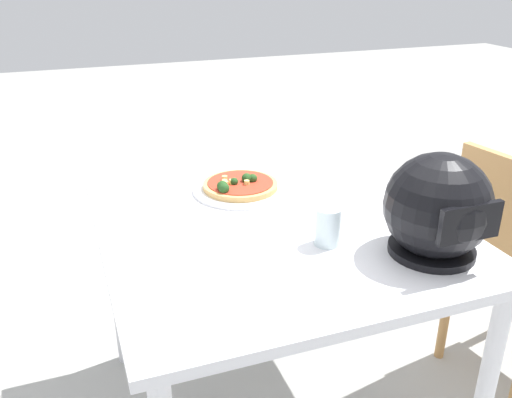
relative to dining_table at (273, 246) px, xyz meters
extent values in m
cube|color=white|center=(0.00, 0.00, 0.07)|extent=(1.00, 1.07, 0.03)
cylinder|color=white|center=(-0.44, -0.48, -0.31)|extent=(0.05, 0.05, 0.74)
cylinder|color=white|center=(0.44, -0.48, -0.31)|extent=(0.05, 0.05, 0.74)
cylinder|color=white|center=(-0.44, 0.48, -0.31)|extent=(0.05, 0.05, 0.74)
cylinder|color=white|center=(0.02, -0.24, 0.09)|extent=(0.31, 0.31, 0.01)
cylinder|color=tan|center=(0.02, -0.24, 0.11)|extent=(0.25, 0.25, 0.02)
cylinder|color=red|center=(0.02, -0.24, 0.12)|extent=(0.22, 0.22, 0.00)
sphere|color=#234C1E|center=(-0.02, -0.24, 0.13)|extent=(0.03, 0.03, 0.03)
sphere|color=#234C1E|center=(0.05, -0.23, 0.13)|extent=(0.03, 0.03, 0.03)
sphere|color=#234C1E|center=(0.00, -0.24, 0.13)|extent=(0.03, 0.03, 0.03)
sphere|color=#234C1E|center=(0.10, -0.20, 0.13)|extent=(0.03, 0.03, 0.03)
sphere|color=#234C1E|center=(0.10, -0.18, 0.13)|extent=(0.04, 0.04, 0.04)
cylinder|color=#E0D172|center=(0.07, -0.25, 0.13)|extent=(0.02, 0.02, 0.01)
cylinder|color=#E0D172|center=(0.07, -0.27, 0.13)|extent=(0.03, 0.03, 0.01)
cylinder|color=#E0D172|center=(0.05, -0.24, 0.13)|extent=(0.03, 0.03, 0.01)
cylinder|color=#E0D172|center=(0.08, -0.23, 0.13)|extent=(0.03, 0.03, 0.01)
cylinder|color=#E0D172|center=(0.01, -0.21, 0.13)|extent=(0.03, 0.03, 0.01)
sphere|color=black|center=(-0.32, 0.32, 0.22)|extent=(0.27, 0.27, 0.27)
cylinder|color=black|center=(-0.32, 0.32, 0.10)|extent=(0.22, 0.22, 0.02)
cube|color=black|center=(-0.32, 0.44, 0.23)|extent=(0.17, 0.02, 0.09)
cylinder|color=silver|center=(-0.08, 0.18, 0.14)|extent=(0.07, 0.07, 0.11)
cube|color=#B7844C|center=(-0.77, 0.11, 0.00)|extent=(0.09, 0.38, 0.45)
cylinder|color=#B7844C|center=(-1.09, -0.12, -0.46)|extent=(0.04, 0.04, 0.43)
cylinder|color=#B7844C|center=(-0.75, -0.06, -0.46)|extent=(0.04, 0.04, 0.43)
camera|label=1|loc=(0.55, 1.35, 0.80)|focal=38.66mm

